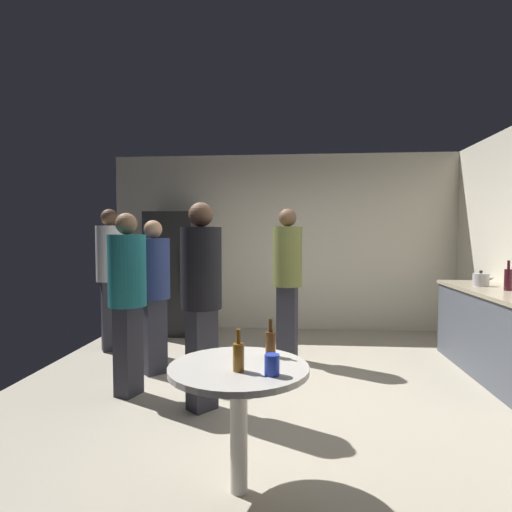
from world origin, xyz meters
TOP-DOWN VIEW (x-y plane):
  - ground_plane at (0.00, 0.00)m, footprint 5.20×5.20m
  - wall_back at (0.00, 2.63)m, footprint 5.32×0.06m
  - refrigerator at (-1.63, 2.20)m, footprint 0.70×0.68m
  - kitchen_counter at (2.28, 0.54)m, footprint 0.64×2.02m
  - kettle at (2.23, 0.94)m, footprint 0.24×0.17m
  - wine_bottle_on_counter at (2.34, 0.57)m, footprint 0.08×0.08m
  - foreground_table at (-0.17, -1.58)m, footprint 0.80×0.80m
  - beer_bottle_amber at (-0.16, -1.67)m, footprint 0.06×0.06m
  - beer_bottle_brown at (0.00, -1.38)m, footprint 0.06×0.06m
  - plastic_cup_blue at (0.02, -1.72)m, footprint 0.08×0.08m
  - person_in_black_shirt at (-0.62, -0.48)m, footprint 0.48×0.48m
  - person_in_olive_shirt at (0.08, 0.96)m, footprint 0.41×0.41m
  - person_in_navy_shirt at (-1.32, 0.38)m, footprint 0.48×0.48m
  - person_in_white_shirt at (-2.16, 1.20)m, footprint 0.47×0.47m
  - person_in_teal_shirt at (-1.36, -0.22)m, footprint 0.43×0.43m

SIDE VIEW (x-z plane):
  - ground_plane at x=0.00m, z-range -0.10..0.00m
  - kitchen_counter at x=2.28m, z-range 0.00..0.90m
  - foreground_table at x=-0.17m, z-range 0.26..1.00m
  - plastic_cup_blue at x=0.02m, z-range 0.73..0.85m
  - beer_bottle_amber at x=-0.16m, z-range 0.70..0.93m
  - beer_bottle_brown at x=0.00m, z-range 0.70..0.93m
  - refrigerator at x=-1.63m, z-range 0.00..1.80m
  - person_in_navy_shirt at x=-1.32m, z-range 0.14..1.76m
  - kettle at x=2.23m, z-range 0.88..1.06m
  - person_in_teal_shirt at x=-1.36m, z-range 0.14..1.81m
  - wine_bottle_on_counter at x=2.34m, z-range 0.86..1.17m
  - person_in_black_shirt at x=-0.62m, z-range 0.15..1.89m
  - person_in_olive_shirt at x=0.08m, z-range 0.16..1.93m
  - person_in_white_shirt at x=-2.16m, z-range 0.16..1.95m
  - wall_back at x=0.00m, z-range 0.00..2.70m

